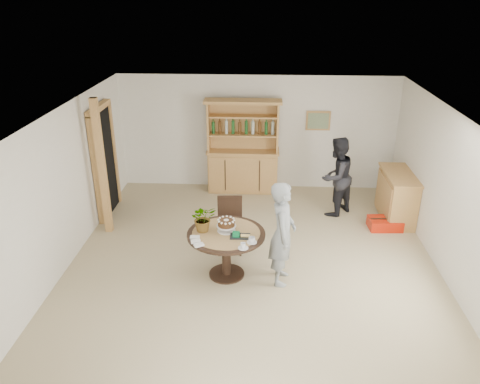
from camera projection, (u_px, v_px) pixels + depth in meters
name	position (u px, v px, depth m)	size (l,w,h in m)	color
ground	(252.00, 270.00, 7.52)	(7.00, 7.00, 0.00)	tan
room_shell	(253.00, 169.00, 6.83)	(6.04, 7.04, 2.52)	white
doorway	(104.00, 160.00, 9.04)	(0.13, 1.10, 2.18)	black
pine_post	(102.00, 168.00, 8.24)	(0.12, 0.12, 2.50)	tan
hutch	(243.00, 161.00, 10.22)	(1.62, 0.54, 2.04)	#B18F4B
sideboard	(397.00, 196.00, 9.03)	(0.54, 1.26, 0.94)	#B18F4B
dining_table	(226.00, 241.00, 7.17)	(1.20, 1.20, 0.76)	black
dining_chair	(230.00, 221.00, 7.96)	(0.45, 0.45, 0.95)	black
birthday_cake	(226.00, 224.00, 7.11)	(0.30, 0.30, 0.20)	white
flower_vase	(203.00, 218.00, 7.09)	(0.38, 0.33, 0.42)	#3F7233
gift_tray	(240.00, 235.00, 6.98)	(0.30, 0.20, 0.08)	black
coffee_cup_a	(252.00, 240.00, 6.82)	(0.15, 0.15, 0.09)	silver
coffee_cup_b	(243.00, 246.00, 6.67)	(0.15, 0.15, 0.08)	silver
napkins	(197.00, 241.00, 6.84)	(0.24, 0.33, 0.03)	white
teen_boy	(282.00, 234.00, 6.95)	(0.60, 0.39, 1.64)	gray
adult_person	(336.00, 177.00, 9.10)	(0.77, 0.60, 1.58)	black
red_suitcase	(385.00, 224.00, 8.79)	(0.62, 0.43, 0.21)	red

